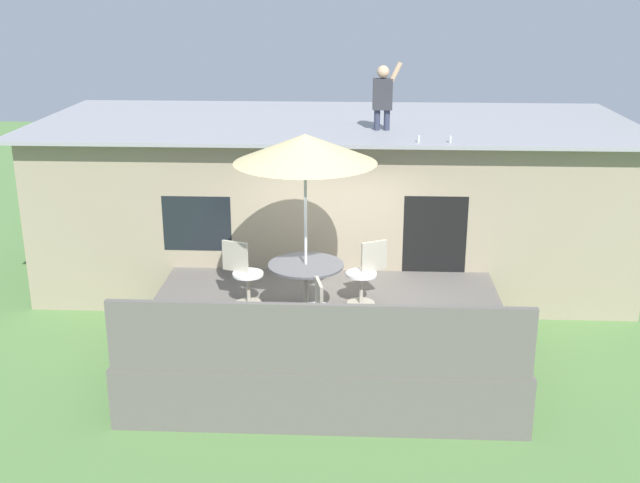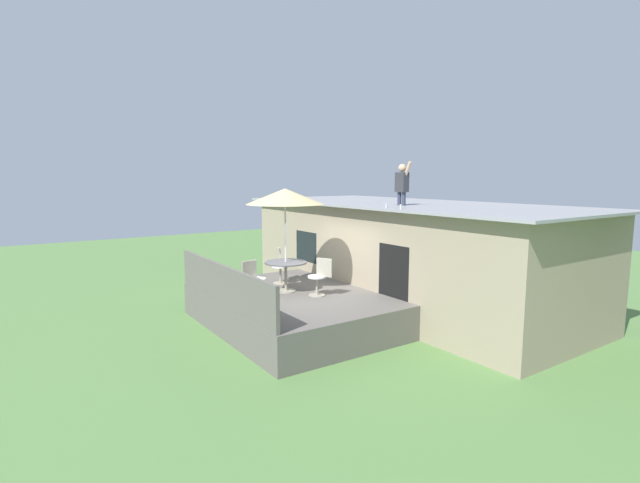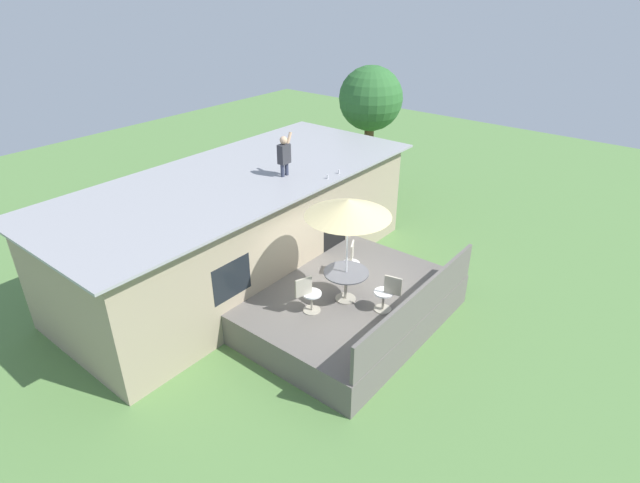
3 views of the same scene
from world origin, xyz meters
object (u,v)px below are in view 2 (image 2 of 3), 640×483
object	(u,v)px
patio_chair_left	(280,266)
patio_chair_near	(254,280)
patio_umbrella	(285,197)
step_ladder	(392,251)
patio_table	(286,268)
patio_chair_right	(320,277)
person_figure	(402,181)

from	to	relation	value
patio_chair_left	patio_chair_near	size ratio (longest dim) A/B	1.00
patio_umbrella	step_ladder	size ratio (longest dim) A/B	1.15
patio_umbrella	patio_chair_near	size ratio (longest dim) A/B	2.76
patio_chair_left	patio_umbrella	bearing A→B (deg)	-0.00
patio_table	patio_chair_near	size ratio (longest dim) A/B	1.13
patio_chair_right	patio_chair_near	xyz separation A→B (m)	(-0.62, -1.42, 0.00)
patio_table	patio_chair_left	size ratio (longest dim) A/B	1.13
patio_chair_near	patio_chair_right	bearing A→B (deg)	-35.74
person_figure	patio_chair_right	world-z (taller)	person_figure
step_ladder	patio_chair_right	xyz separation A→B (m)	(-1.02, -1.37, -0.64)
patio_table	step_ladder	bearing A→B (deg)	44.41
patio_table	patio_chair_left	bearing A→B (deg)	159.11
step_ladder	patio_chair_right	distance (m)	1.83
step_ladder	patio_chair_right	world-z (taller)	step_ladder
patio_table	person_figure	size ratio (longest dim) A/B	0.94
patio_table	person_figure	xyz separation A→B (m)	(1.09, 2.81, 2.12)
patio_umbrella	patio_chair_near	distance (m)	2.14
patio_umbrella	patio_chair_near	bearing A→B (deg)	-77.86
person_figure	patio_chair_right	size ratio (longest dim) A/B	1.21
step_ladder	patio_chair_near	size ratio (longest dim) A/B	2.39
patio_umbrella	person_figure	size ratio (longest dim) A/B	2.29
patio_chair_left	patio_chair_right	xyz separation A→B (m)	(1.75, 0.09, 0.00)
step_ladder	patio_chair_near	distance (m)	3.30
step_ladder	patio_chair_near	world-z (taller)	step_ladder
patio_umbrella	patio_table	bearing A→B (deg)	90.00
patio_chair_near	person_figure	bearing A→B (deg)	-25.18
patio_umbrella	person_figure	world-z (taller)	person_figure
patio_chair_left	patio_chair_right	bearing A→B (deg)	23.94
patio_umbrella	patio_chair_left	xyz separation A→B (m)	(-0.92, 0.35, -1.89)
patio_chair_left	patio_chair_near	bearing A→B (deg)	-28.72
person_figure	patio_chair_right	bearing A→B (deg)	-96.21
patio_table	patio_umbrella	xyz separation A→B (m)	(0.00, -0.00, 1.76)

